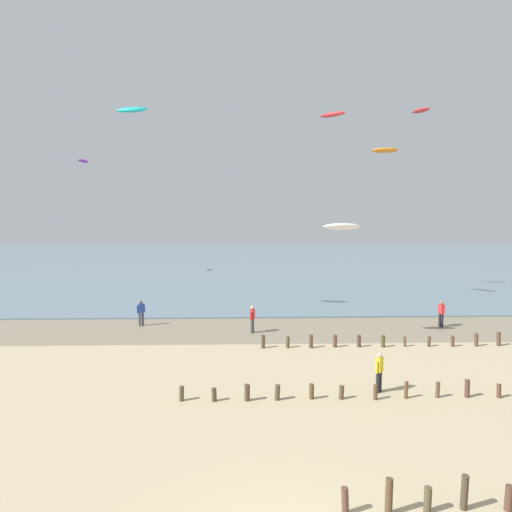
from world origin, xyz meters
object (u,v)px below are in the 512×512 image
Objects in this scene: kite_aloft_5 at (342,227)px; person_mid_beach at (252,318)px; person_right_flank at (141,312)px; kite_aloft_2 at (385,150)px; kite_aloft_6 at (421,110)px; person_trailing_behind at (441,313)px; person_far_down_beach at (379,371)px; kite_aloft_3 at (83,161)px; kite_aloft_7 at (332,115)px; kite_aloft_0 at (132,110)px.

person_mid_beach is at bearing 161.37° from kite_aloft_5.
kite_aloft_2 is (19.63, 11.97, 12.11)m from person_right_flank.
kite_aloft_2 reaches higher than person_right_flank.
person_trailing_behind is at bearing -39.50° from kite_aloft_6.
kite_aloft_3 reaches higher than person_far_down_beach.
kite_aloft_3 is 29.84m from kite_aloft_7.
kite_aloft_3 reaches higher than person_mid_beach.
kite_aloft_6 is at bearing 39.09° from person_right_flank.
person_trailing_behind is at bearing -2.52° from person_right_flank.
kite_aloft_5 is (23.61, -26.49, -6.41)m from kite_aloft_3.
kite_aloft_3 reaches higher than person_trailing_behind.
person_mid_beach is 7.59m from person_right_flank.
person_mid_beach is at bearing 118.34° from person_far_down_beach.
kite_aloft_6 is at bearing 67.36° from kite_aloft_2.
person_trailing_behind is 17.65m from kite_aloft_2.
person_right_flank is 0.78× the size of kite_aloft_5.
kite_aloft_7 is at bearing -123.69° from kite_aloft_2.
person_trailing_behind is at bearing -122.08° from kite_aloft_3.
kite_aloft_3 is at bearing 132.13° from kite_aloft_5.
kite_aloft_3 is 1.04× the size of kite_aloft_5.
kite_aloft_6 is 1.09× the size of kite_aloft_7.
kite_aloft_3 is (-23.62, 34.25, 12.18)m from person_far_down_beach.
kite_aloft_5 is at bearing -132.96° from kite_aloft_3.
kite_aloft_5 reaches higher than person_mid_beach.
kite_aloft_7 is at bearing -62.94° from kite_aloft_6.
kite_aloft_0 is 1.02× the size of kite_aloft_5.
kite_aloft_6 is (14.00, 25.23, 11.90)m from kite_aloft_5.
person_right_flank is 14.23m from kite_aloft_5.
kite_aloft_6 reaches higher than person_far_down_beach.
person_mid_beach is at bearing -15.00° from person_right_flank.
kite_aloft_6 reaches higher than kite_aloft_7.
kite_aloft_0 is 16.13m from kite_aloft_5.
kite_aloft_3 is (-10.49, 21.05, -1.22)m from kite_aloft_0.
person_mid_beach is 33.18m from kite_aloft_3.
person_right_flank is at bearing 163.73° from kite_aloft_5.
person_mid_beach is 22.18m from kite_aloft_2.
kite_aloft_5 is (-0.01, 7.76, 5.77)m from person_far_down_beach.
kite_aloft_0 is at bearing 157.90° from kite_aloft_5.
person_mid_beach is 0.76× the size of kite_aloft_3.
person_far_down_beach is at bearing 131.57° from kite_aloft_7.
kite_aloft_0 is (-8.00, 3.67, 13.40)m from person_mid_beach.
person_right_flank is 13.53m from kite_aloft_0.
kite_aloft_6 is at bearing -84.51° from kite_aloft_7.
kite_aloft_7 is (-5.98, 7.31, 14.12)m from person_trailing_behind.
person_right_flank is 0.72× the size of kite_aloft_2.
kite_aloft_2 reaches higher than person_far_down_beach.
person_mid_beach is 1.00× the size of person_right_flank.
kite_aloft_0 reaches higher than kite_aloft_3.
person_trailing_behind is at bearing 21.92° from kite_aloft_5.
kite_aloft_0 is at bearing 111.29° from person_right_flank.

